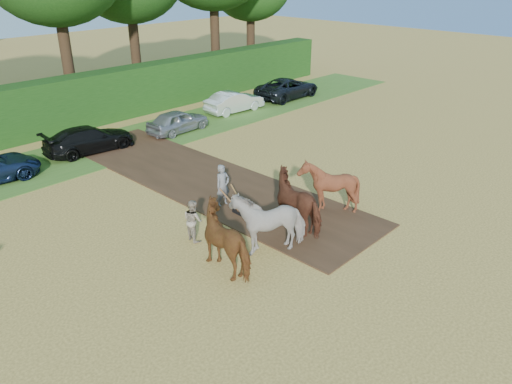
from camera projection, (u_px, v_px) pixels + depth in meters
name	position (u px, v px, depth m)	size (l,w,h in m)	color
ground	(306.00, 249.00, 17.15)	(120.00, 120.00, 0.00)	gold
earth_strip	(205.00, 180.00, 22.50)	(4.50, 17.00, 0.05)	#472D1C
grass_verge	(94.00, 152.00, 25.89)	(50.00, 5.00, 0.03)	#38601E
hedgerow	(49.00, 108.00, 28.07)	(46.00, 1.60, 3.00)	#14380F
spectator_near	(193.00, 220.00, 17.44)	(0.74, 0.58, 1.53)	tan
plough_team	(283.00, 209.00, 17.60)	(6.98, 4.95, 2.11)	brown
parked_cars	(119.00, 133.00, 26.62)	(35.71, 2.72, 1.44)	silver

